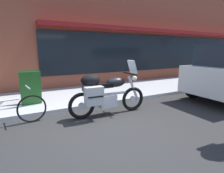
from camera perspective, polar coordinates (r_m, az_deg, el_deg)
The scene contains 6 objects.
ground_plane at distance 4.09m, azimuth -1.70°, elevation -12.67°, with size 80.00×80.00×0.00m, color #2A2A2A.
storefront_building at distance 11.48m, azimuth 19.39°, elevation 20.61°, with size 21.19×0.90×7.43m.
sidewalk_curb at distance 12.43m, azimuth 31.21°, elevation 2.29°, with size 30.00×2.83×0.12m.
touring_motorcycle at distance 4.58m, azimuth -2.25°, elevation -1.96°, with size 2.15×0.62×1.41m.
parked_bicycle at distance 4.56m, azimuth -30.97°, elevation -6.91°, with size 1.75×0.48×0.92m.
sandwich_board_sign at distance 5.67m, azimuth -24.42°, elevation -0.37°, with size 0.55×0.42×0.98m.
Camera 1 is at (-1.69, -3.34, 1.67)m, focal length 28.82 mm.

